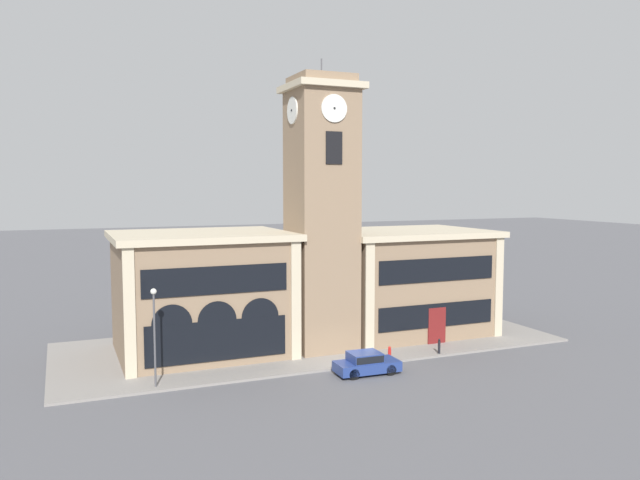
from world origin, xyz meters
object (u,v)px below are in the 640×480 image
object	(u,v)px
bollard	(439,346)
street_lamp	(154,323)
parked_car_near	(366,363)
fire_hydrant	(390,353)

from	to	relation	value
bollard	street_lamp	bearing A→B (deg)	179.07
parked_car_near	bollard	world-z (taller)	parked_car_near
parked_car_near	bollard	size ratio (longest dim) A/B	3.91
street_lamp	fire_hydrant	world-z (taller)	street_lamp
bollard	fire_hydrant	world-z (taller)	bollard
bollard	fire_hydrant	distance (m)	3.90
parked_car_near	fire_hydrant	world-z (taller)	parked_car_near
street_lamp	parked_car_near	bearing A→B (deg)	-9.63
parked_car_near	fire_hydrant	xyz separation A→B (m)	(2.82, 2.00, -0.17)
bollard	fire_hydrant	bearing A→B (deg)	177.80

